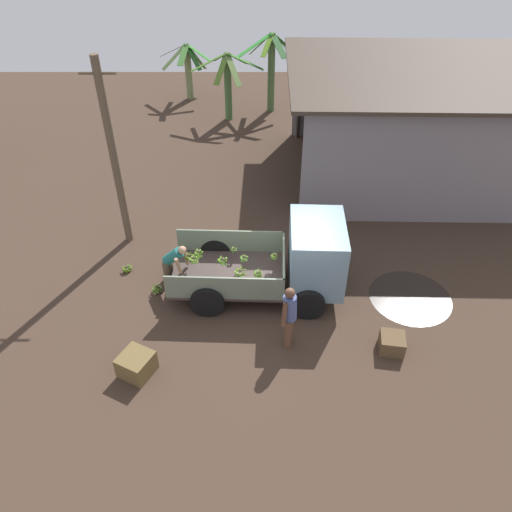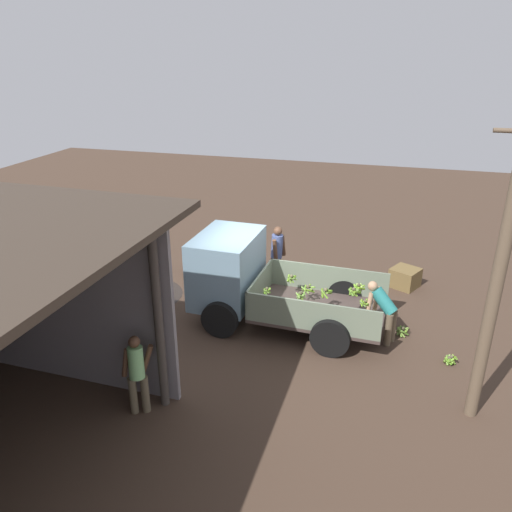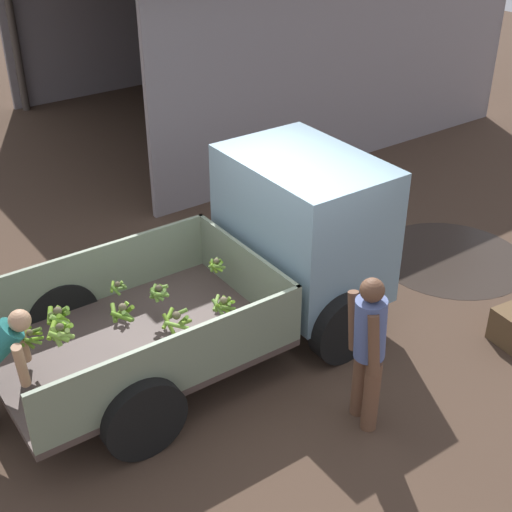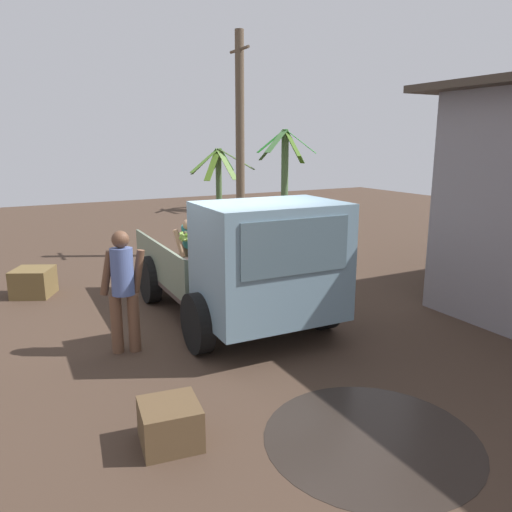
{
  "view_description": "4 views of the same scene",
  "coord_description": "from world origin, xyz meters",
  "views": [
    {
      "loc": [
        -0.7,
        -9.67,
        9.0
      ],
      "look_at": [
        -0.7,
        0.33,
        1.1
      ],
      "focal_mm": 35.0,
      "sensor_mm": 36.0,
      "label": 1
    },
    {
      "loc": [
        -2.8,
        10.54,
        6.09
      ],
      "look_at": [
        0.24,
        -0.17,
        1.43
      ],
      "focal_mm": 35.0,
      "sensor_mm": 36.0,
      "label": 2
    },
    {
      "loc": [
        -4.1,
        -5.31,
        5.18
      ],
      "look_at": [
        0.04,
        0.16,
        1.13
      ],
      "focal_mm": 50.0,
      "sensor_mm": 36.0,
      "label": 3
    },
    {
      "loc": [
        6.67,
        -3.18,
        2.89
      ],
      "look_at": [
        -0.03,
        0.52,
        1.11
      ],
      "focal_mm": 35.0,
      "sensor_mm": 36.0,
      "label": 4
    }
  ],
  "objects": [
    {
      "name": "utility_pole",
      "position": [
        -4.55,
        2.56,
        2.76
      ],
      "size": [
        0.92,
        0.22,
        5.44
      ],
      "color": "brown",
      "rests_on": "ground"
    },
    {
      "name": "person_worker_loading",
      "position": [
        -2.87,
        0.49,
        0.8
      ],
      "size": [
        0.75,
        0.68,
        1.37
      ],
      "rotation": [
        0.0,
        0.0,
        -0.39
      ],
      "color": "brown",
      "rests_on": "ground"
    },
    {
      "name": "wooden_crate_0",
      "position": [
        -3.36,
        -2.49,
        0.26
      ],
      "size": [
        0.91,
        0.91,
        0.53
      ],
      "primitive_type": "cube",
      "rotation": [
        0.0,
        0.0,
        4.24
      ],
      "color": "brown",
      "rests_on": "ground"
    },
    {
      "name": "banana_bunch_on_ground_1",
      "position": [
        -4.28,
        1.06,
        0.1
      ],
      "size": [
        0.24,
        0.24,
        0.19
      ],
      "color": "#4B4431",
      "rests_on": "ground"
    },
    {
      "name": "person_foreground_visitor",
      "position": [
        0.06,
        -1.61,
        0.95
      ],
      "size": [
        0.42,
        0.64,
        1.72
      ],
      "rotation": [
        0.0,
        0.0,
        2.85
      ],
      "color": "brown",
      "rests_on": "ground"
    },
    {
      "name": "banana_bunch_on_ground_0",
      "position": [
        -3.34,
        0.17,
        0.13
      ],
      "size": [
        0.3,
        0.3,
        0.24
      ],
      "color": "#463F2E",
      "rests_on": "ground"
    },
    {
      "name": "banana_bunch_on_ground_2",
      "position": [
        -4.33,
        1.02,
        0.11
      ],
      "size": [
        0.25,
        0.25,
        0.2
      ],
      "color": "brown",
      "rests_on": "ground"
    },
    {
      "name": "cargo_truck",
      "position": [
        0.39,
        0.29,
        1.07
      ],
      "size": [
        4.5,
        2.41,
        2.07
      ],
      "rotation": [
        0.0,
        0.0,
        -0.04
      ],
      "color": "#423531",
      "rests_on": "ground"
    },
    {
      "name": "mud_patch_0",
      "position": [
        3.36,
        -0.05,
        0.0
      ],
      "size": [
        2.15,
        2.15,
        0.01
      ],
      "primitive_type": "cylinder",
      "color": "black",
      "rests_on": "ground"
    },
    {
      "name": "ground",
      "position": [
        0.0,
        0.0,
        0.0
      ],
      "size": [
        36.0,
        36.0,
        0.0
      ],
      "primitive_type": "plane",
      "color": "#413024"
    },
    {
      "name": "wooden_crate_1",
      "position": [
        2.47,
        -1.82,
        0.21
      ],
      "size": [
        0.64,
        0.64,
        0.42
      ],
      "primitive_type": "cube",
      "rotation": [
        0.0,
        0.0,
        4.57
      ],
      "color": "brown",
      "rests_on": "ground"
    },
    {
      "name": "person_bystander_near_shed",
      "position": [
        1.2,
        4.09,
        0.84
      ],
      "size": [
        0.56,
        0.51,
        1.52
      ],
      "rotation": [
        0.0,
        0.0,
        5.18
      ],
      "color": "brown",
      "rests_on": "ground"
    }
  ]
}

